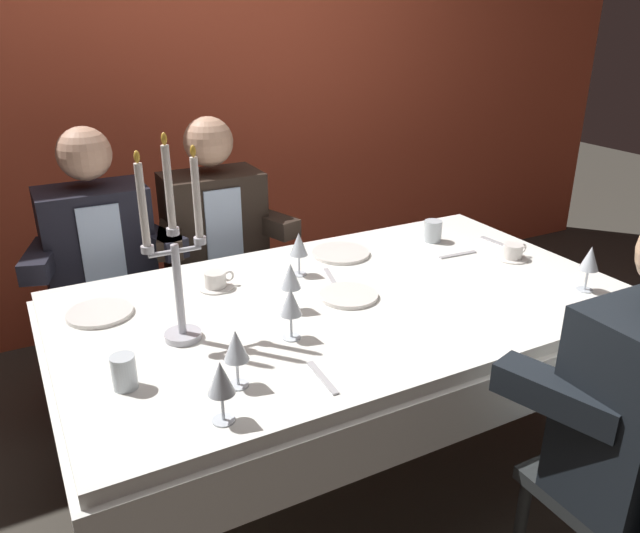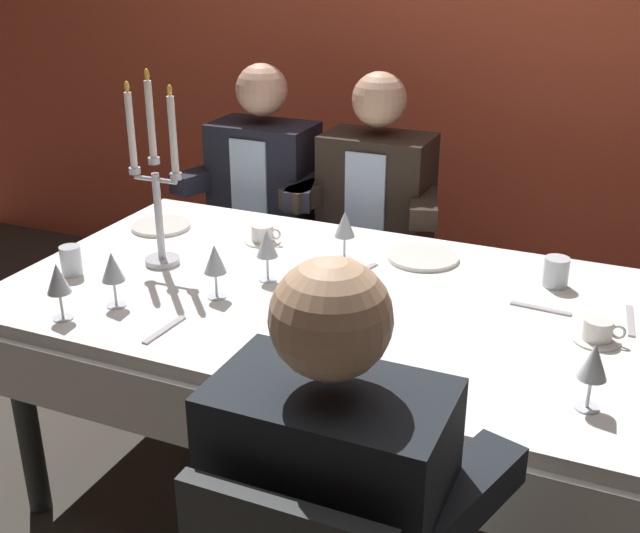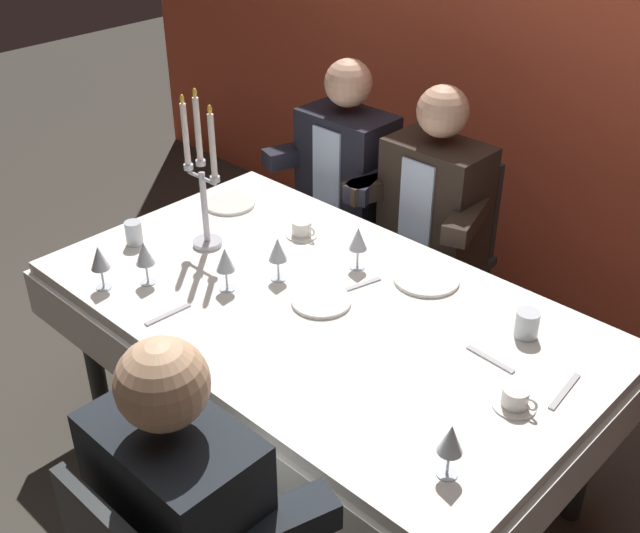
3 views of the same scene
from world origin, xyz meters
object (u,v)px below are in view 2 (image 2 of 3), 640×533
at_px(coffee_cup_0, 598,332).
at_px(seated_diner_1, 377,200).
at_px(dining_table, 329,328).
at_px(wine_glass_4, 345,225).
at_px(water_tumbler_1, 71,261).
at_px(coffee_cup_1, 263,235).
at_px(wine_glass_5, 58,280).
at_px(wine_glass_1, 215,261).
at_px(seated_diner_0, 265,185).
at_px(wine_glass_3, 593,364).
at_px(wine_glass_2, 112,269).
at_px(candelabra, 156,187).
at_px(dinner_plate_1, 161,226).
at_px(water_tumbler_0, 556,272).
at_px(dinner_plate_0, 423,257).
at_px(wine_glass_0, 267,245).
at_px(dinner_plate_2, 332,290).
at_px(seated_diner_2, 328,514).

xyz_separation_m(coffee_cup_0, seated_diner_1, (-0.93, 0.89, -0.03)).
bearing_deg(dining_table, wine_glass_4, 102.16).
height_order(water_tumbler_1, seated_diner_1, seated_diner_1).
height_order(dining_table, coffee_cup_1, coffee_cup_1).
xyz_separation_m(wine_glass_5, seated_diner_1, (0.43, 1.34, -0.12)).
distance_m(dining_table, wine_glass_1, 0.40).
relative_size(wine_glass_1, seated_diner_0, 0.13).
bearing_deg(wine_glass_3, wine_glass_2, 179.52).
relative_size(candelabra, coffee_cup_0, 4.65).
relative_size(dinner_plate_1, seated_diner_0, 0.17).
xyz_separation_m(candelabra, wine_glass_3, (1.34, -0.32, -0.14)).
xyz_separation_m(water_tumbler_0, seated_diner_0, (-1.27, 0.57, -0.05)).
distance_m(wine_glass_2, wine_glass_5, 0.15).
bearing_deg(water_tumbler_1, dining_table, 14.34).
height_order(dining_table, dinner_plate_0, dinner_plate_0).
distance_m(wine_glass_0, coffee_cup_0, 0.97).
bearing_deg(coffee_cup_0, candelabra, -179.45).
relative_size(dinner_plate_0, water_tumbler_0, 2.59).
relative_size(coffee_cup_0, seated_diner_1, 0.11).
height_order(wine_glass_0, wine_glass_5, same).
xyz_separation_m(dining_table, wine_glass_0, (-0.21, 0.01, 0.23)).
bearing_deg(wine_glass_4, seated_diner_1, 100.24).
xyz_separation_m(dinner_plate_2, seated_diner_1, (-0.18, 0.89, -0.01)).
relative_size(dining_table, dinner_plate_0, 8.33).
relative_size(wine_glass_2, water_tumbler_0, 1.82).
distance_m(wine_glass_1, seated_diner_2, 0.98).
relative_size(wine_glass_2, coffee_cup_1, 1.24).
bearing_deg(dinner_plate_2, wine_glass_5, -143.44).
distance_m(wine_glass_1, water_tumbler_1, 0.50).
distance_m(dinner_plate_2, seated_diner_0, 1.11).
xyz_separation_m(wine_glass_5, coffee_cup_0, (1.36, 0.45, -0.09)).
xyz_separation_m(dinner_plate_2, seated_diner_2, (0.37, -0.89, -0.01)).
bearing_deg(candelabra, dining_table, 1.49).
relative_size(dinner_plate_0, dinner_plate_2, 1.14).
height_order(wine_glass_5, coffee_cup_0, wine_glass_5).
relative_size(candelabra, wine_glass_5, 3.75).
bearing_deg(seated_diner_1, wine_glass_2, -106.08).
bearing_deg(wine_glass_2, seated_diner_2, -32.01).
bearing_deg(seated_diner_1, water_tumbler_1, -119.40).
bearing_deg(coffee_cup_1, wine_glass_1, -79.84).
height_order(dinner_plate_2, wine_glass_5, wine_glass_5).
bearing_deg(water_tumbler_0, wine_glass_0, -159.22).
distance_m(candelabra, dinner_plate_0, 0.88).
distance_m(dinner_plate_1, wine_glass_5, 0.74).
xyz_separation_m(wine_glass_1, coffee_cup_1, (-0.08, 0.45, -0.09)).
distance_m(wine_glass_0, seated_diner_0, 1.00).
distance_m(dinner_plate_2, wine_glass_0, 0.24).
relative_size(dinner_plate_0, wine_glass_2, 1.42).
bearing_deg(candelabra, seated_diner_1, 65.79).
bearing_deg(dinner_plate_0, coffee_cup_0, -31.86).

